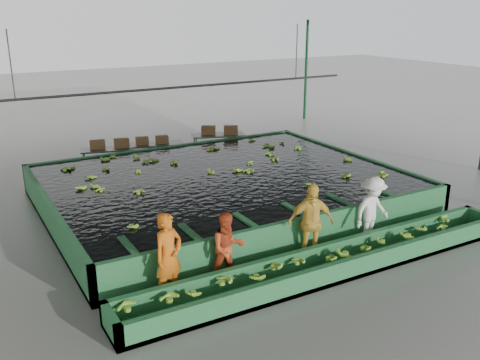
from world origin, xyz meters
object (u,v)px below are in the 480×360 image
box_stack_right (220,134)px  worker_d (372,211)px  box_stack_left (110,148)px  sorting_trough (333,263)px  packing_table_right (218,146)px  packing_table_mid (157,155)px  flotation_tank (223,189)px  worker_c (311,222)px  worker_a (169,256)px  packing_table_left (108,160)px  box_stack_mid (152,143)px  worker_b (228,248)px

box_stack_right → worker_d: bearing=-93.1°
box_stack_left → sorting_trough: bearing=-79.1°
worker_d → packing_table_right: worker_d is taller
packing_table_mid → flotation_tank: bearing=-86.5°
sorting_trough → worker_c: size_ratio=5.45×
flotation_tank → sorting_trough: flotation_tank is taller
worker_d → packing_table_mid: (-2.12, 8.91, -0.42)m
worker_a → packing_table_mid: (3.21, 8.91, -0.47)m
packing_table_mid → packing_table_right: packing_table_right is taller
worker_d → packing_table_mid: size_ratio=0.89×
worker_c → packing_table_right: size_ratio=0.92×
worker_a → packing_table_right: size_ratio=0.90×
packing_table_mid → box_stack_right: (2.60, 0.05, 0.48)m
sorting_trough → packing_table_right: bearing=77.0°
sorting_trough → packing_table_left: (-2.03, 9.98, 0.17)m
worker_d → box_stack_mid: bearing=96.6°
sorting_trough → packing_table_right: 10.03m
packing_table_right → worker_d: bearing=-92.7°
box_stack_left → box_stack_right: size_ratio=0.96×
flotation_tank → box_stack_mid: 4.72m
box_stack_left → box_stack_mid: 1.52m
packing_table_left → box_stack_mid: 1.67m
worker_c → packing_table_right: bearing=95.4°
packing_table_mid → packing_table_right: (2.55, 0.06, 0.02)m
worker_a → box_stack_right: bearing=37.2°
flotation_tank → packing_table_right: (2.26, 4.67, 0.01)m
worker_c → box_stack_left: size_ratio=1.36×
sorting_trough → packing_table_left: packing_table_left is taller
box_stack_mid → sorting_trough: bearing=-87.5°
worker_a → box_stack_mid: (3.06, 8.98, -0.03)m
packing_table_left → sorting_trough: bearing=-78.5°
flotation_tank → packing_table_right: packing_table_right is taller
worker_d → packing_table_right: bearing=79.7°
box_stack_right → worker_a: bearing=-122.9°
worker_c → box_stack_mid: (-0.40, 8.98, -0.05)m
flotation_tank → worker_d: (1.83, -4.30, 0.40)m
worker_d → packing_table_right: size_ratio=0.85×
worker_c → packing_table_right: (2.29, 8.97, -0.46)m
packing_table_mid → worker_b: bearing=-101.9°
worker_b → packing_table_left: size_ratio=0.84×
worker_d → box_stack_mid: 9.27m
flotation_tank → packing_table_left: flotation_tank is taller
worker_c → box_stack_right: (2.35, 8.96, -0.00)m
flotation_tank → worker_d: bearing=-66.9°
packing_table_left → box_stack_right: bearing=-2.8°
sorting_trough → worker_a: (-3.49, 0.80, 0.65)m
box_stack_right → worker_c: bearing=-104.7°
box_stack_mid → box_stack_right: size_ratio=0.83×
worker_b → packing_table_mid: 9.12m
worker_b → box_stack_mid: 9.15m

